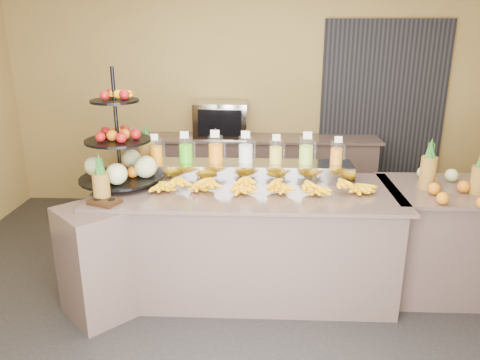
# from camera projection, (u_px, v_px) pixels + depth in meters

# --- Properties ---
(ground) EXTENTS (6.00, 6.00, 0.00)m
(ground) POSITION_uv_depth(u_px,v_px,m) (245.00, 308.00, 3.85)
(ground) COLOR black
(ground) RESTS_ON ground
(room_envelope) EXTENTS (6.04, 5.02, 2.82)m
(room_envelope) POSITION_uv_depth(u_px,v_px,m) (271.00, 67.00, 4.01)
(room_envelope) COLOR olive
(room_envelope) RESTS_ON ground
(buffet_counter) EXTENTS (2.75, 1.25, 0.93)m
(buffet_counter) POSITION_uv_depth(u_px,v_px,m) (233.00, 243.00, 3.96)
(buffet_counter) COLOR gray
(buffet_counter) RESTS_ON ground
(right_counter) EXTENTS (1.08, 0.88, 0.93)m
(right_counter) POSITION_uv_depth(u_px,v_px,m) (444.00, 239.00, 4.02)
(right_counter) COLOR gray
(right_counter) RESTS_ON ground
(back_ledge) EXTENTS (3.10, 0.55, 0.93)m
(back_ledge) POSITION_uv_depth(u_px,v_px,m) (251.00, 173.00, 5.84)
(back_ledge) COLOR gray
(back_ledge) RESTS_ON ground
(pitcher_tray) EXTENTS (1.85, 0.30, 0.15)m
(pitcher_tray) POSITION_uv_depth(u_px,v_px,m) (246.00, 171.00, 4.09)
(pitcher_tray) COLOR gray
(pitcher_tray) RESTS_ON buffet_counter
(juice_pitcher_orange_a) EXTENTS (0.11, 0.12, 0.27)m
(juice_pitcher_orange_a) POSITION_uv_depth(u_px,v_px,m) (156.00, 152.00, 4.07)
(juice_pitcher_orange_a) COLOR silver
(juice_pitcher_orange_a) RESTS_ON pitcher_tray
(juice_pitcher_green) EXTENTS (0.12, 0.13, 0.30)m
(juice_pitcher_green) POSITION_uv_depth(u_px,v_px,m) (186.00, 151.00, 4.06)
(juice_pitcher_green) COLOR silver
(juice_pitcher_green) RESTS_ON pitcher_tray
(juice_pitcher_orange_b) EXTENTS (0.13, 0.13, 0.31)m
(juice_pitcher_orange_b) POSITION_uv_depth(u_px,v_px,m) (216.00, 151.00, 4.05)
(juice_pitcher_orange_b) COLOR silver
(juice_pitcher_orange_b) RESTS_ON pitcher_tray
(juice_pitcher_milk) EXTENTS (0.13, 0.13, 0.30)m
(juice_pitcher_milk) POSITION_uv_depth(u_px,v_px,m) (246.00, 151.00, 4.04)
(juice_pitcher_milk) COLOR silver
(juice_pitcher_milk) RESTS_ON pitcher_tray
(juice_pitcher_lemon) EXTENTS (0.11, 0.12, 0.28)m
(juice_pitcher_lemon) POSITION_uv_depth(u_px,v_px,m) (276.00, 153.00, 4.03)
(juice_pitcher_lemon) COLOR silver
(juice_pitcher_lemon) RESTS_ON pitcher_tray
(juice_pitcher_lime) EXTENTS (0.13, 0.13, 0.30)m
(juice_pitcher_lime) POSITION_uv_depth(u_px,v_px,m) (306.00, 152.00, 4.02)
(juice_pitcher_lime) COLOR silver
(juice_pitcher_lime) RESTS_ON pitcher_tray
(juice_pitcher_orange_c) EXTENTS (0.11, 0.11, 0.26)m
(juice_pitcher_orange_c) POSITION_uv_depth(u_px,v_px,m) (336.00, 154.00, 4.01)
(juice_pitcher_orange_c) COLOR silver
(juice_pitcher_orange_c) RESTS_ON pitcher_tray
(banana_heap) EXTENTS (1.83, 0.17, 0.15)m
(banana_heap) POSITION_uv_depth(u_px,v_px,m) (260.00, 183.00, 3.79)
(banana_heap) COLOR yellow
(banana_heap) RESTS_ON buffet_counter
(fruit_stand) EXTENTS (0.73, 0.73, 0.98)m
(fruit_stand) POSITION_uv_depth(u_px,v_px,m) (125.00, 156.00, 3.91)
(fruit_stand) COLOR black
(fruit_stand) RESTS_ON buffet_counter
(condiment_caddy) EXTENTS (0.26, 0.23, 0.03)m
(condiment_caddy) POSITION_uv_depth(u_px,v_px,m) (105.00, 202.00, 3.54)
(condiment_caddy) COLOR black
(condiment_caddy) RESTS_ON buffet_counter
(pineapple_left_a) EXTENTS (0.13, 0.13, 0.38)m
(pineapple_left_a) POSITION_uv_depth(u_px,v_px,m) (101.00, 183.00, 3.57)
(pineapple_left_a) COLOR brown
(pineapple_left_a) RESTS_ON buffet_counter
(pineapple_left_b) EXTENTS (0.16, 0.16, 0.46)m
(pineapple_left_b) POSITION_uv_depth(u_px,v_px,m) (147.00, 155.00, 4.23)
(pineapple_left_b) COLOR brown
(pineapple_left_b) RESTS_ON buffet_counter
(right_fruit_pile) EXTENTS (0.51, 0.49, 0.27)m
(right_fruit_pile) POSITION_uv_depth(u_px,v_px,m) (455.00, 185.00, 3.69)
(right_fruit_pile) COLOR brown
(right_fruit_pile) RESTS_ON right_counter
(oven_warmer) EXTENTS (0.64, 0.46, 0.42)m
(oven_warmer) POSITION_uv_depth(u_px,v_px,m) (221.00, 119.00, 5.65)
(oven_warmer) COLOR gray
(oven_warmer) RESTS_ON back_ledge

